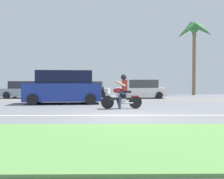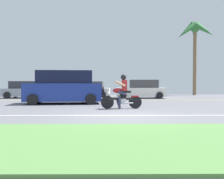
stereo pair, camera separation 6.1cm
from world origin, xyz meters
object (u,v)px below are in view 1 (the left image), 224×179
parked_car_1 (89,90)px  parked_car_2 (141,90)px  palm_tree_0 (194,34)px  parked_car_0 (27,90)px  motorcyclist (122,94)px  suv_nearby (64,88)px

parked_car_1 → parked_car_2: size_ratio=0.96×
palm_tree_0 → parked_car_0: bearing=-162.4°
motorcyclist → suv_nearby: (-3.41, 3.01, 0.27)m
suv_nearby → parked_car_1: bearing=83.1°
suv_nearby → parked_car_0: size_ratio=1.21×
parked_car_0 → palm_tree_0: (16.32, 5.17, 5.94)m
parked_car_0 → parked_car_2: (9.84, -0.16, 0.05)m
parked_car_1 → parked_car_0: bearing=-162.5°
motorcyclist → palm_tree_0: bearing=58.3°
suv_nearby → parked_car_0: suv_nearby is taller
parked_car_1 → palm_tree_0: palm_tree_0 is taller
motorcyclist → parked_car_2: 8.82m
parked_car_0 → parked_car_2: parked_car_2 is taller
parked_car_0 → parked_car_1: bearing=17.5°
suv_nearby → parked_car_0: bearing=127.0°
parked_car_2 → motorcyclist: bearing=-103.8°
parked_car_1 → motorcyclist: bearing=-76.3°
parked_car_0 → suv_nearby: bearing=-53.0°
parked_car_0 → parked_car_2: 9.84m
motorcyclist → parked_car_0: (-7.73, 8.73, -0.04)m
parked_car_0 → palm_tree_0: 18.12m
parked_car_2 → palm_tree_0: palm_tree_0 is taller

